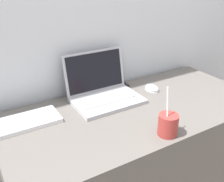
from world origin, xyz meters
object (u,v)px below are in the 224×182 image
object	(u,v)px
laptop	(103,90)
external_keyboard	(18,124)
computer_mouse	(152,88)
usb_stick	(125,84)
drink_cup	(168,124)

from	to	relation	value
laptop	external_keyboard	size ratio (longest dim) A/B	0.96
computer_mouse	usb_stick	world-z (taller)	computer_mouse
laptop	external_keyboard	bearing A→B (deg)	-175.45
computer_mouse	drink_cup	bearing A→B (deg)	-120.00
drink_cup	usb_stick	bearing A→B (deg)	76.08
computer_mouse	usb_stick	size ratio (longest dim) A/B	1.61
usb_stick	computer_mouse	bearing A→B (deg)	-58.56
computer_mouse	external_keyboard	size ratio (longest dim) A/B	0.26
laptop	computer_mouse	bearing A→B (deg)	-9.94
laptop	computer_mouse	xyz separation A→B (m)	(0.30, -0.05, -0.04)
computer_mouse	usb_stick	xyz separation A→B (m)	(-0.09, 0.15, -0.01)
drink_cup	usb_stick	distance (m)	0.54
drink_cup	computer_mouse	xyz separation A→B (m)	(0.22, 0.38, -0.04)
drink_cup	computer_mouse	bearing A→B (deg)	60.00
usb_stick	external_keyboard	bearing A→B (deg)	-168.89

